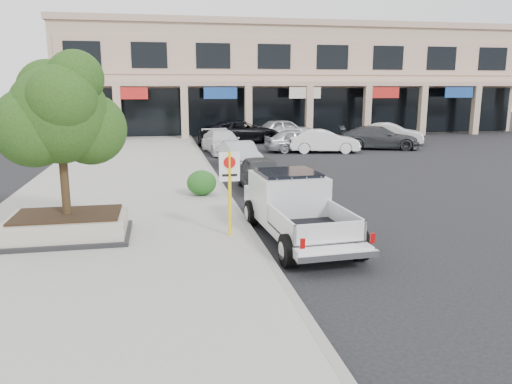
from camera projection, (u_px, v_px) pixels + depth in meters
ground at (316, 244)px, 13.31m from camera, size 120.00×120.00×0.00m
sidewalk at (119, 201)px, 18.03m from camera, size 8.00×52.00×0.15m
curb at (228, 196)px, 18.76m from camera, size 0.20×52.00×0.15m
strip_mall at (288, 79)px, 46.38m from camera, size 40.55×12.43×9.50m
planter at (68, 226)px, 13.30m from camera, size 3.20×2.20×0.68m
planter_tree at (66, 115)px, 12.86m from camera, size 2.90×2.55×4.00m
no_parking_sign at (230, 182)px, 13.27m from camera, size 0.55×0.09×2.30m
hedge at (202, 183)px, 18.52m from camera, size 1.10×0.99×0.93m
pickup_truck at (299, 209)px, 13.49m from camera, size 2.37×5.70×1.76m
curb_car_a at (262, 174)px, 20.07m from camera, size 1.70×3.99×1.34m
curb_car_b at (240, 155)px, 25.48m from camera, size 1.81×4.24×1.36m
curb_car_c at (222, 142)px, 31.14m from camera, size 2.50×5.10×1.43m
curb_car_d at (214, 135)px, 35.86m from camera, size 2.72×5.09×1.36m
lot_car_a at (298, 140)px, 31.88m from camera, size 4.40×2.12×1.45m
lot_car_b at (324, 141)px, 31.43m from camera, size 4.59×2.33×1.44m
lot_car_c at (379, 138)px, 33.25m from camera, size 5.63×3.65×1.52m
lot_car_d at (242, 132)px, 36.76m from camera, size 6.24×3.44×1.65m
lot_car_e at (284, 129)px, 39.08m from camera, size 5.01×2.76×1.61m
lot_car_f at (390, 134)px, 35.78m from camera, size 4.86×3.57×1.53m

